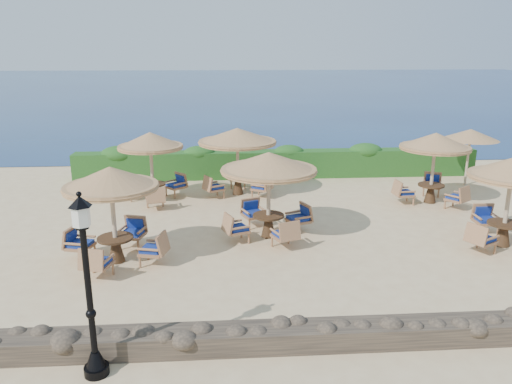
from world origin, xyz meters
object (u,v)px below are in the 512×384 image
at_px(cafe_set_4, 238,145).
at_px(cafe_set_5, 434,154).
at_px(extra_parasol, 471,135).
at_px(cafe_set_2, 510,186).
at_px(cafe_set_1, 269,178).
at_px(cafe_set_0, 112,201).
at_px(lamp_post, 89,295).
at_px(cafe_set_3, 151,155).

relative_size(cafe_set_4, cafe_set_5, 1.11).
bearing_deg(cafe_set_5, extra_parasol, 42.85).
xyz_separation_m(extra_parasol, cafe_set_2, (-2.11, -6.66, -0.36)).
height_order(cafe_set_4, cafe_set_5, same).
relative_size(cafe_set_1, cafe_set_4, 0.95).
relative_size(cafe_set_2, cafe_set_4, 0.90).
bearing_deg(cafe_set_0, extra_parasol, 28.04).
distance_m(cafe_set_0, cafe_set_2, 11.11).
distance_m(lamp_post, extra_parasol, 17.41).
relative_size(extra_parasol, cafe_set_5, 0.87).
distance_m(extra_parasol, cafe_set_1, 10.45).
xyz_separation_m(cafe_set_0, cafe_set_5, (10.71, 4.72, 0.12)).
height_order(lamp_post, cafe_set_5, lamp_post).
bearing_deg(cafe_set_2, cafe_set_3, 154.26).
bearing_deg(cafe_set_3, extra_parasol, 6.36).
distance_m(cafe_set_1, cafe_set_5, 7.14).
height_order(cafe_set_1, cafe_set_2, same).
bearing_deg(cafe_set_5, lamp_post, -136.21).
bearing_deg(lamp_post, cafe_set_3, 91.78).
distance_m(cafe_set_1, cafe_set_4, 4.84).
height_order(cafe_set_0, cafe_set_1, same).
height_order(lamp_post, cafe_set_2, lamp_post).
height_order(lamp_post, extra_parasol, lamp_post).
bearing_deg(lamp_post, cafe_set_2, 27.00).
bearing_deg(lamp_post, cafe_set_1, 60.69).
bearing_deg(extra_parasol, cafe_set_4, -176.06).
bearing_deg(extra_parasol, cafe_set_5, -137.15).
xyz_separation_m(cafe_set_3, cafe_set_5, (10.43, -0.88, 0.04)).
relative_size(lamp_post, cafe_set_2, 1.19).
bearing_deg(cafe_set_3, cafe_set_5, -4.80).
height_order(cafe_set_2, cafe_set_3, same).
relative_size(extra_parasol, cafe_set_3, 0.89).
relative_size(extra_parasol, cafe_set_2, 0.87).
distance_m(lamp_post, cafe_set_2, 11.77).
xyz_separation_m(cafe_set_4, cafe_set_5, (7.19, -1.65, -0.11)).
xyz_separation_m(extra_parasol, cafe_set_1, (-8.92, -5.44, -0.32)).
distance_m(cafe_set_2, cafe_set_4, 9.66).
relative_size(extra_parasol, cafe_set_1, 0.83).
relative_size(lamp_post, cafe_set_1, 1.14).
relative_size(lamp_post, cafe_set_0, 1.15).
bearing_deg(cafe_set_0, cafe_set_3, 87.10).
bearing_deg(cafe_set_1, cafe_set_5, 25.96).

